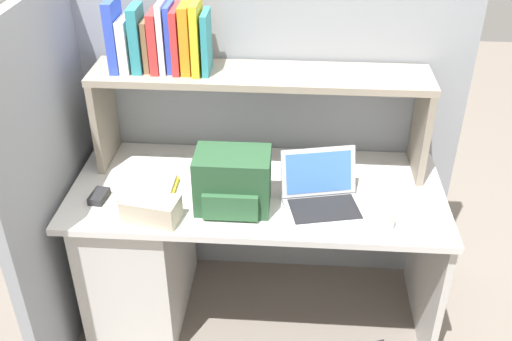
% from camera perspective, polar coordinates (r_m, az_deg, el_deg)
% --- Properties ---
extents(ground_plane, '(8.00, 8.00, 0.00)m').
position_cam_1_polar(ground_plane, '(3.01, 0.07, -13.29)').
color(ground_plane, slate).
extents(desk, '(1.60, 0.70, 0.73)m').
position_cam_1_polar(desk, '(2.79, -7.99, -6.92)').
color(desk, silver).
rests_on(desk, ground_plane).
extents(cubicle_partition_rear, '(1.84, 0.05, 1.55)m').
position_cam_1_polar(cubicle_partition_rear, '(2.85, 0.61, 3.32)').
color(cubicle_partition_rear, gray).
rests_on(cubicle_partition_rear, ground_plane).
extents(cubicle_partition_left, '(0.05, 1.06, 1.55)m').
position_cam_1_polar(cubicle_partition_left, '(2.67, -18.53, -0.67)').
color(cubicle_partition_left, gray).
rests_on(cubicle_partition_left, ground_plane).
extents(overhead_hutch, '(1.44, 0.28, 0.45)m').
position_cam_1_polar(overhead_hutch, '(2.55, 0.40, 7.43)').
color(overhead_hutch, gray).
rests_on(overhead_hutch, desk).
extents(reference_books_on_shelf, '(0.41, 0.19, 0.30)m').
position_cam_1_polar(reference_books_on_shelf, '(2.52, -9.25, 12.42)').
color(reference_books_on_shelf, blue).
rests_on(reference_books_on_shelf, overhead_hutch).
extents(laptop, '(0.36, 0.32, 0.22)m').
position_cam_1_polar(laptop, '(2.42, 6.36, -2.42)').
color(laptop, '#B7BABF').
rests_on(laptop, desk).
extents(backpack, '(0.30, 0.23, 0.24)m').
position_cam_1_polar(backpack, '(2.37, -2.27, -1.11)').
color(backpack, '#264C2D').
rests_on(backpack, desk).
extents(computer_mouse, '(0.07, 0.11, 0.03)m').
position_cam_1_polar(computer_mouse, '(2.55, -14.89, -2.42)').
color(computer_mouse, '#262628').
rests_on(computer_mouse, desk).
extents(paper_cup, '(0.08, 0.08, 0.09)m').
position_cam_1_polar(paper_cup, '(2.35, 12.31, -4.58)').
color(paper_cup, white).
rests_on(paper_cup, desk).
extents(tissue_box, '(0.24, 0.16, 0.10)m').
position_cam_1_polar(tissue_box, '(2.37, -10.08, -3.70)').
color(tissue_box, '#BFB299').
rests_on(tissue_box, desk).
extents(desk_book_stack, '(0.23, 0.21, 0.04)m').
position_cam_1_polar(desk_book_stack, '(2.55, -10.35, -1.66)').
color(desk_book_stack, yellow).
rests_on(desk_book_stack, desk).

